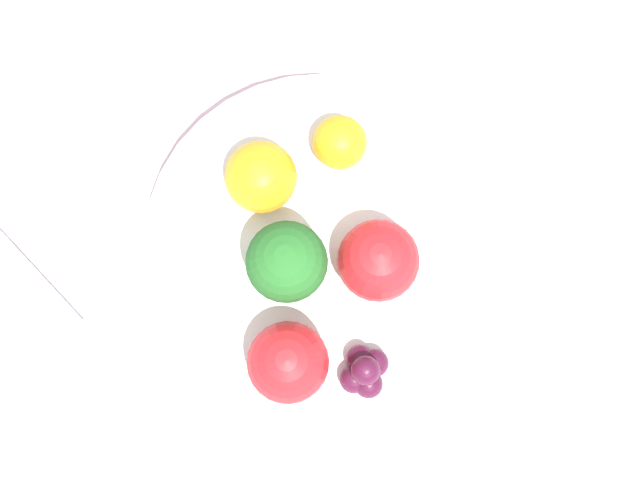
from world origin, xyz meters
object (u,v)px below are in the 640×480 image
broccoli (287,262)px  apple_green (378,261)px  bowl (320,248)px  orange_front (261,177)px  grape_cluster (364,371)px  orange_back (340,142)px  apple_red (288,362)px

broccoli → apple_green: bearing=-119.1°
bowl → broccoli: bearing=101.3°
orange_front → grape_cluster: orange_front is taller
apple_green → broccoli: bearing=60.9°
orange_front → orange_back: 0.06m
apple_red → apple_green: size_ratio=0.98×
bowl → apple_green: apple_green is taller
broccoli → grape_cluster: bearing=-175.8°
orange_front → grape_cluster: bearing=175.6°
orange_front → grape_cluster: 0.15m
apple_green → orange_front: bearing=21.1°
broccoli → orange_back: size_ratio=1.90×
apple_red → grape_cluster: (-0.03, -0.04, -0.01)m
orange_back → grape_cluster: bearing=153.3°
grape_cluster → apple_green: bearing=-39.7°
broccoli → grape_cluster: size_ratio=1.95×
orange_front → grape_cluster: size_ratio=1.35×
broccoli → grape_cluster: (-0.09, -0.01, -0.03)m
broccoli → orange_back: bearing=-54.5°
orange_front → grape_cluster: (-0.15, 0.01, -0.01)m
apple_green → apple_red: bearing=105.8°
apple_red → apple_green: bearing=-74.2°
apple_green → grape_cluster: size_ratio=1.51×
apple_green → orange_back: (0.08, -0.02, -0.01)m
bowl → apple_green: size_ratio=4.48×
apple_red → apple_green: (0.02, -0.09, 0.00)m
bowl → broccoli: (-0.01, 0.03, 0.07)m
bowl → broccoli: broccoli is taller
orange_front → orange_back: size_ratio=1.31×
orange_front → bowl: bearing=-168.1°
bowl → apple_green: bearing=-146.5°
apple_red → orange_front: 0.13m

